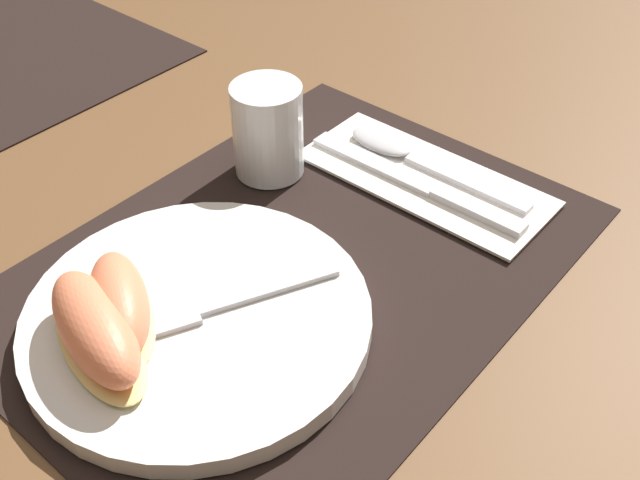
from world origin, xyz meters
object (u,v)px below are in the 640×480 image
at_px(juice_glass, 268,135).
at_px(knife, 419,183).
at_px(plate, 198,318).
at_px(citrus_wedge_1, 96,331).
at_px(fork, 207,307).
at_px(citrus_wedge_0, 120,305).
at_px(spoon, 403,152).

bearing_deg(juice_glass, knife, -62.25).
distance_m(plate, citrus_wedge_1, 0.08).
height_order(fork, citrus_wedge_1, citrus_wedge_1).
height_order(knife, fork, fork).
xyz_separation_m(plate, citrus_wedge_0, (-0.04, 0.03, 0.03)).
height_order(spoon, citrus_wedge_1, citrus_wedge_1).
relative_size(spoon, citrus_wedge_1, 1.50).
relative_size(juice_glass, knife, 0.39).
bearing_deg(citrus_wedge_1, plate, -18.75).
bearing_deg(citrus_wedge_0, citrus_wedge_1, -163.24).
height_order(juice_glass, citrus_wedge_1, juice_glass).
xyz_separation_m(plate, spoon, (0.27, 0.01, -0.00)).
relative_size(knife, citrus_wedge_0, 2.03).
relative_size(plate, spoon, 1.33).
xyz_separation_m(fork, citrus_wedge_1, (-0.07, 0.03, 0.02)).
xyz_separation_m(knife, spoon, (0.03, 0.04, 0.00)).
bearing_deg(juice_glass, fork, -149.85).
relative_size(plate, knife, 1.14).
xyz_separation_m(juice_glass, citrus_wedge_0, (-0.22, -0.06, -0.00)).
bearing_deg(citrus_wedge_1, juice_glass, 16.38).
bearing_deg(plate, citrus_wedge_1, 161.25).
height_order(plate, juice_glass, juice_glass).
bearing_deg(juice_glass, plate, -151.89).
relative_size(fork, citrus_wedge_0, 1.53).
bearing_deg(fork, knife, -5.68).
height_order(plate, citrus_wedge_1, citrus_wedge_1).
xyz_separation_m(citrus_wedge_0, citrus_wedge_1, (-0.03, -0.01, 0.00)).
height_order(knife, spoon, spoon).
bearing_deg(spoon, juice_glass, 138.14).
bearing_deg(citrus_wedge_0, spoon, -3.74).
bearing_deg(citrus_wedge_1, citrus_wedge_0, 16.76).
height_order(citrus_wedge_0, citrus_wedge_1, citrus_wedge_1).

